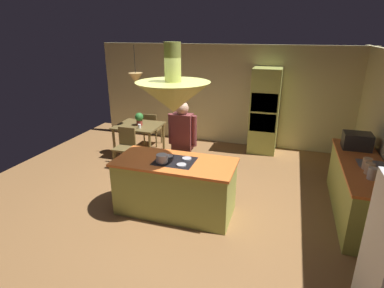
% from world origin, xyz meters
% --- Properties ---
extents(ground, '(8.16, 8.16, 0.00)m').
position_xyz_m(ground, '(0.00, 0.00, 0.00)').
color(ground, olive).
extents(wall_back, '(6.80, 0.10, 2.55)m').
position_xyz_m(wall_back, '(0.00, 3.45, 1.27)').
color(wall_back, beige).
rests_on(wall_back, ground).
extents(kitchen_island, '(1.93, 0.90, 0.93)m').
position_xyz_m(kitchen_island, '(0.00, -0.20, 0.46)').
color(kitchen_island, '#A0A84C').
rests_on(kitchen_island, ground).
extents(counter_run_right, '(0.73, 2.32, 0.91)m').
position_xyz_m(counter_run_right, '(2.84, 0.60, 0.46)').
color(counter_run_right, '#A0A84C').
rests_on(counter_run_right, ground).
extents(oven_tower, '(0.66, 0.62, 2.05)m').
position_xyz_m(oven_tower, '(1.10, 3.04, 1.03)').
color(oven_tower, '#A0A84C').
rests_on(oven_tower, ground).
extents(dining_table, '(1.04, 0.92, 0.76)m').
position_xyz_m(dining_table, '(-1.70, 1.90, 0.66)').
color(dining_table, brown).
rests_on(dining_table, ground).
extents(person_at_island, '(0.53, 0.23, 1.71)m').
position_xyz_m(person_at_island, '(-0.12, 0.52, 0.99)').
color(person_at_island, tan).
rests_on(person_at_island, ground).
extents(range_hood, '(1.10, 1.10, 1.00)m').
position_xyz_m(range_hood, '(0.00, -0.20, 1.96)').
color(range_hood, '#A0A84C').
extents(pendant_light_over_table, '(0.32, 0.32, 0.82)m').
position_xyz_m(pendant_light_over_table, '(-1.70, 1.90, 1.86)').
color(pendant_light_over_table, '#E0B266').
extents(chair_facing_island, '(0.40, 0.40, 0.87)m').
position_xyz_m(chair_facing_island, '(-1.70, 1.22, 0.50)').
color(chair_facing_island, brown).
rests_on(chair_facing_island, ground).
extents(chair_by_back_wall, '(0.40, 0.40, 0.87)m').
position_xyz_m(chair_by_back_wall, '(-1.70, 2.58, 0.50)').
color(chair_by_back_wall, brown).
rests_on(chair_by_back_wall, ground).
extents(potted_plant_on_table, '(0.20, 0.20, 0.30)m').
position_xyz_m(potted_plant_on_table, '(-1.67, 1.88, 0.93)').
color(potted_plant_on_table, '#99382D').
rests_on(potted_plant_on_table, dining_table).
extents(cup_on_table, '(0.07, 0.07, 0.09)m').
position_xyz_m(cup_on_table, '(-1.56, 1.67, 0.81)').
color(cup_on_table, white).
rests_on(cup_on_table, dining_table).
extents(canister_flour, '(0.12, 0.12, 0.17)m').
position_xyz_m(canister_flour, '(2.84, 0.03, 1.00)').
color(canister_flour, silver).
rests_on(canister_flour, counter_run_right).
extents(canister_sugar, '(0.13, 0.13, 0.16)m').
position_xyz_m(canister_sugar, '(2.84, 0.21, 0.99)').
color(canister_sugar, '#E0B78C').
rests_on(canister_sugar, counter_run_right).
extents(canister_tea, '(0.13, 0.13, 0.17)m').
position_xyz_m(canister_tea, '(2.84, 0.39, 1.00)').
color(canister_tea, '#E0B78C').
rests_on(canister_tea, counter_run_right).
extents(microwave_on_counter, '(0.46, 0.36, 0.28)m').
position_xyz_m(microwave_on_counter, '(2.84, 1.28, 1.05)').
color(microwave_on_counter, '#232326').
rests_on(microwave_on_counter, counter_run_right).
extents(cooking_pot_on_cooktop, '(0.18, 0.18, 0.12)m').
position_xyz_m(cooking_pot_on_cooktop, '(-0.16, -0.33, 0.99)').
color(cooking_pot_on_cooktop, '#B2B2B7').
rests_on(cooking_pot_on_cooktop, kitchen_island).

